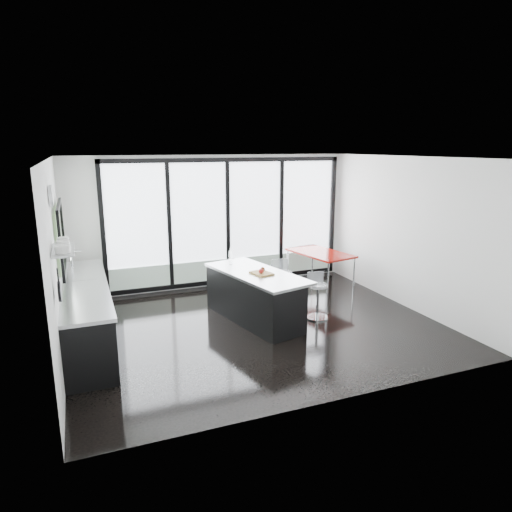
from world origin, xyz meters
name	(u,v)px	position (x,y,z in m)	size (l,w,h in m)	color
floor	(257,326)	(0.00, 0.00, 0.00)	(6.00, 5.00, 0.00)	black
ceiling	(257,158)	(0.00, 0.00, 2.80)	(6.00, 5.00, 0.00)	white
wall_back	(226,228)	(0.27, 2.47, 1.27)	(6.00, 0.09, 2.80)	silver
wall_front	(339,290)	(0.00, -2.50, 1.40)	(6.00, 0.00, 2.80)	silver
wall_left	(58,247)	(-2.97, 0.27, 1.56)	(0.26, 5.00, 2.80)	silver
wall_right	(407,233)	(3.00, 0.00, 1.40)	(0.00, 5.00, 2.80)	silver
counter_cabinets	(87,313)	(-2.67, 0.40, 0.46)	(0.69, 3.24, 1.36)	black
island	(254,296)	(0.05, 0.30, 0.44)	(1.35, 2.25, 1.12)	black
bar_stool_near	(318,301)	(1.13, -0.04, 0.32)	(0.40, 0.40, 0.63)	silver
bar_stool_far	(282,289)	(0.78, 0.72, 0.35)	(0.44, 0.44, 0.70)	silver
red_table	(320,269)	(2.08, 1.58, 0.38)	(0.82, 1.44, 0.77)	maroon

